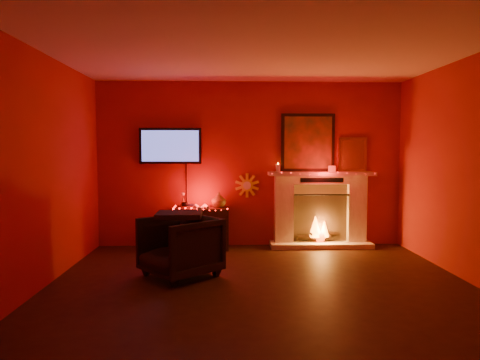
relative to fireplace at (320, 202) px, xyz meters
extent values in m
plane|color=black|center=(-1.14, -2.39, -0.72)|extent=(5.00, 5.00, 0.00)
plane|color=beige|center=(-1.14, -2.39, 1.98)|extent=(5.00, 5.00, 0.00)
plane|color=#A1201A|center=(-1.14, 0.11, 0.63)|extent=(5.00, 0.00, 5.00)
plane|color=#A1201A|center=(-1.14, -4.89, 0.63)|extent=(5.00, 0.00, 5.00)
plane|color=#A1201A|center=(-3.64, -2.39, 0.63)|extent=(0.00, 5.00, 5.00)
cube|color=#F3E4CD|center=(0.01, -0.09, -0.68)|extent=(1.65, 0.40, 0.08)
cube|color=#F3E4CD|center=(-0.59, 0.00, -0.17)|extent=(0.30, 0.22, 0.95)
cube|color=#F3E4CD|center=(0.61, 0.00, -0.17)|extent=(0.30, 0.22, 0.95)
cube|color=#F3E4CD|center=(0.01, 0.00, 0.38)|extent=(1.50, 0.22, 0.14)
cube|color=#F3E4CD|center=(0.01, -0.06, 0.48)|extent=(1.72, 0.34, 0.06)
cube|color=#8A6650|center=(0.01, 0.06, -0.17)|extent=(0.90, 0.10, 0.95)
cube|color=black|center=(0.01, -0.12, -0.25)|extent=(0.90, 0.02, 0.78)
cylinder|color=black|center=(-0.09, -0.03, -0.58)|extent=(0.55, 0.09, 0.09)
cylinder|color=black|center=(0.09, -0.01, -0.52)|extent=(0.51, 0.18, 0.08)
cone|color=orange|center=(-0.07, -0.03, -0.39)|extent=(0.20, 0.20, 0.34)
cone|color=orange|center=(0.08, -0.02, -0.43)|extent=(0.16, 0.16, 0.26)
sphere|color=#FF3F07|center=(0.01, -0.03, -0.56)|extent=(0.18, 0.18, 0.18)
cube|color=black|center=(-0.19, 0.08, 0.98)|extent=(0.88, 0.05, 0.95)
cube|color=#BD4C19|center=(-0.19, 0.05, 0.98)|extent=(0.78, 0.01, 0.85)
cube|color=#B78635|center=(0.56, 0.08, 0.79)|extent=(0.46, 0.04, 0.56)
cube|color=#B57129|center=(0.56, 0.06, 0.79)|extent=(0.38, 0.01, 0.48)
cylinder|color=beige|center=(-0.69, -0.01, 0.57)|extent=(0.07, 0.07, 0.12)
cube|color=white|center=(0.19, -0.03, 0.56)|extent=(0.12, 0.01, 0.10)
cube|color=black|center=(-2.44, 0.07, 0.93)|extent=(1.00, 0.06, 0.58)
cube|color=#4E58C9|center=(-2.44, 0.03, 0.93)|extent=(0.92, 0.01, 0.50)
cylinder|color=black|center=(-2.19, 0.08, 0.31)|extent=(0.02, 0.02, 0.66)
cylinder|color=yellow|center=(-1.19, 0.09, 0.28)|extent=(0.20, 0.03, 0.20)
cylinder|color=white|center=(-1.19, 0.08, 0.28)|extent=(0.13, 0.01, 0.13)
cube|color=black|center=(-1.94, -0.13, -0.39)|extent=(0.88, 0.44, 0.67)
imported|color=brown|center=(-1.66, -0.11, 0.06)|extent=(0.24, 0.24, 0.25)
imported|color=black|center=(-2.19, -0.17, -0.01)|extent=(0.11, 0.11, 0.09)
cylinder|color=white|center=(-1.99, -0.24, -0.03)|extent=(0.13, 0.38, 0.05)
cylinder|color=white|center=(-1.90, -0.26, -0.03)|extent=(0.11, 0.38, 0.05)
cylinder|color=white|center=(-1.86, -0.17, -0.03)|extent=(0.12, 0.38, 0.05)
cube|color=#602B1B|center=(-2.15, -0.15, -0.04)|extent=(0.20, 0.14, 0.03)
cube|color=#1D2B45|center=(-2.14, -0.14, -0.02)|extent=(0.17, 0.12, 0.02)
imported|color=black|center=(-2.12, -1.64, -0.35)|extent=(1.16, 1.15, 0.76)
camera|label=1|loc=(-1.55, -6.93, 0.86)|focal=32.00mm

